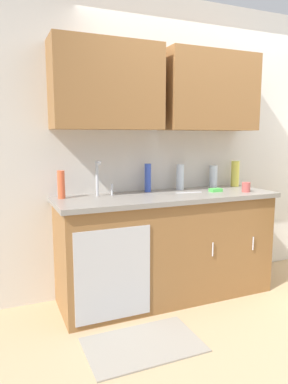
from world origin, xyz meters
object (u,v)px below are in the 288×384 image
object	(u,v)px
sink	(107,200)
bottle_soap	(61,185)
knife_on_counter	(189,192)
bottle_water_tall	(148,178)
sponge	(216,190)
bottle_water_short	(180,177)
cup_by_sink	(246,187)
bottle_cleaner_spray	(235,174)
bottle_dish_liquid	(213,176)

from	to	relation	value
sink	bottle_soap	distance (m)	0.39
knife_on_counter	bottle_soap	bearing A→B (deg)	-177.94
sink	knife_on_counter	xyz separation A→B (m)	(0.77, -0.00, 0.02)
bottle_water_tall	bottle_soap	bearing A→B (deg)	-176.65
bottle_water_tall	sponge	distance (m)	0.64
bottle_water_short	sponge	size ratio (longest dim) A/B	2.22
bottle_water_tall	sink	bearing A→B (deg)	-156.94
sink	cup_by_sink	distance (m)	1.29
sponge	bottle_cleaner_spray	bearing A→B (deg)	30.37
sink	knife_on_counter	world-z (taller)	sink
bottle_water_short	sponge	xyz separation A→B (m)	(0.24, -0.24, -0.11)
bottle_cleaner_spray	knife_on_counter	distance (m)	0.68
sink	bottle_cleaner_spray	xyz separation A→B (m)	(1.42, 0.18, 0.14)
bottle_cleaner_spray	knife_on_counter	bearing A→B (deg)	-164.06
bottle_dish_liquid	bottle_water_short	bearing A→B (deg)	-177.92
sink	knife_on_counter	distance (m)	0.77
bottle_dish_liquid	knife_on_counter	distance (m)	0.46
sink	bottle_soap	size ratio (longest dim) A/B	2.18
bottle_dish_liquid	sponge	bearing A→B (deg)	-118.95
bottle_water_tall	bottle_cleaner_spray	bearing A→B (deg)	-0.56
bottle_soap	knife_on_counter	bearing A→B (deg)	-7.56
bottle_water_tall	sponge	bearing A→B (deg)	-22.00
bottle_cleaner_spray	bottle_water_tall	bearing A→B (deg)	179.44
bottle_water_tall	bottle_water_short	distance (m)	0.34
bottle_cleaner_spray	sponge	world-z (taller)	bottle_cleaner_spray
bottle_water_tall	bottle_soap	xyz separation A→B (m)	(-0.79, -0.05, -0.01)
bottle_water_short	knife_on_counter	size ratio (longest dim) A/B	1.02
bottle_dish_liquid	sponge	distance (m)	0.30
sink	bottle_dish_liquid	bearing A→B (deg)	10.08
cup_by_sink	sponge	xyz separation A→B (m)	(-0.25, 0.12, -0.03)
bottle_dish_liquid	sponge	xyz separation A→B (m)	(-0.14, -0.25, -0.10)
bottle_cleaner_spray	bottle_dish_liquid	world-z (taller)	bottle_cleaner_spray
cup_by_sink	bottle_soap	bearing A→B (deg)	169.09
bottle_soap	knife_on_counter	size ratio (longest dim) A/B	0.95
bottle_soap	sponge	xyz separation A→B (m)	(1.37, -0.19, -0.10)
bottle_soap	bottle_water_short	bearing A→B (deg)	2.45
bottle_water_tall	knife_on_counter	xyz separation A→B (m)	(0.32, -0.19, -0.13)
bottle_water_tall	bottle_water_short	world-z (taller)	bottle_water_tall
bottle_water_short	sponge	world-z (taller)	bottle_water_short
bottle_dish_liquid	cup_by_sink	bearing A→B (deg)	-74.01
bottle_cleaner_spray	bottle_water_tall	xyz separation A→B (m)	(-0.96, 0.01, 0.00)
sink	bottle_water_short	xyz separation A→B (m)	(0.79, 0.19, 0.14)
bottle_cleaner_spray	bottle_dish_liquid	size ratio (longest dim) A/B	1.16
bottle_water_tall	bottle_dish_liquid	size ratio (longest dim) A/B	1.17
bottle_cleaner_spray	cup_by_sink	world-z (taller)	bottle_cleaner_spray
bottle_soap	sponge	bearing A→B (deg)	-7.81
bottle_cleaner_spray	bottle_water_tall	world-z (taller)	bottle_water_tall
bottle_soap	cup_by_sink	xyz separation A→B (m)	(1.62, -0.31, -0.07)
bottle_cleaner_spray	knife_on_counter	world-z (taller)	bottle_cleaner_spray
knife_on_counter	sink	bearing A→B (deg)	-170.49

